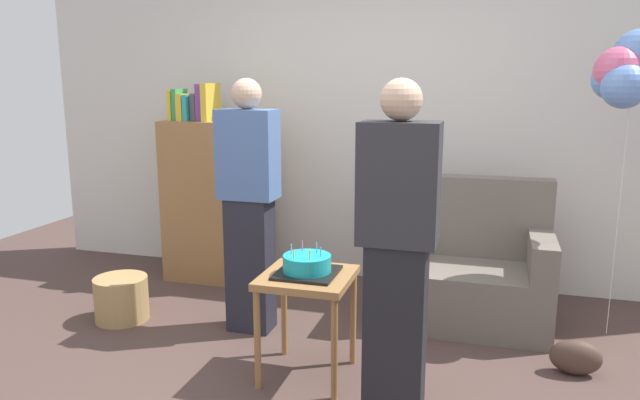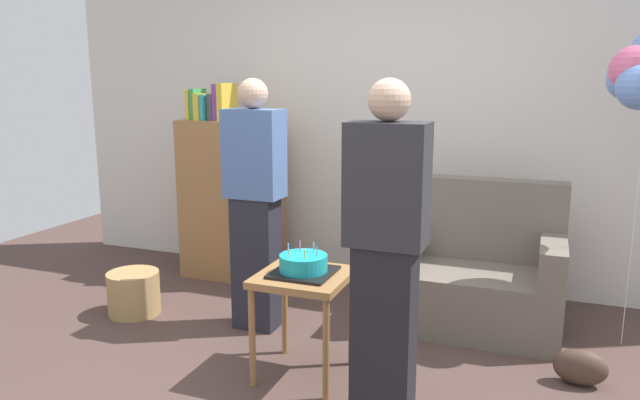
# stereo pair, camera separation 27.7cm
# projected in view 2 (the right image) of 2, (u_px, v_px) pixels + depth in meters

# --- Properties ---
(ground_plane) EXTENTS (8.00, 8.00, 0.00)m
(ground_plane) POSITION_uv_depth(u_px,v_px,m) (303.00, 398.00, 3.10)
(ground_plane) COLOR #4C3833
(wall_back) EXTENTS (6.00, 0.10, 2.70)m
(wall_back) POSITION_uv_depth(u_px,v_px,m) (402.00, 114.00, 4.70)
(wall_back) COLOR silver
(wall_back) RESTS_ON ground_plane
(couch) EXTENTS (1.10, 0.70, 0.96)m
(couch) POSITION_uv_depth(u_px,v_px,m) (475.00, 275.00, 3.98)
(couch) COLOR #6B6056
(couch) RESTS_ON ground_plane
(bookshelf) EXTENTS (0.80, 0.36, 1.59)m
(bookshelf) POSITION_uv_depth(u_px,v_px,m) (230.00, 196.00, 4.88)
(bookshelf) COLOR olive
(bookshelf) RESTS_ON ground_plane
(side_table) EXTENTS (0.48, 0.48, 0.59)m
(side_table) POSITION_uv_depth(u_px,v_px,m) (304.00, 289.00, 3.25)
(side_table) COLOR olive
(side_table) RESTS_ON ground_plane
(birthday_cake) EXTENTS (0.32, 0.32, 0.16)m
(birthday_cake) POSITION_uv_depth(u_px,v_px,m) (303.00, 265.00, 3.22)
(birthday_cake) COLOR black
(birthday_cake) RESTS_ON side_table
(person_blowing_candles) EXTENTS (0.36, 0.22, 1.63)m
(person_blowing_candles) POSITION_uv_depth(u_px,v_px,m) (255.00, 204.00, 3.84)
(person_blowing_candles) COLOR #23232D
(person_blowing_candles) RESTS_ON ground_plane
(person_holding_cake) EXTENTS (0.36, 0.22, 1.63)m
(person_holding_cake) POSITION_uv_depth(u_px,v_px,m) (386.00, 255.00, 2.74)
(person_holding_cake) COLOR black
(person_holding_cake) RESTS_ON ground_plane
(wicker_basket) EXTENTS (0.36, 0.36, 0.30)m
(wicker_basket) POSITION_uv_depth(u_px,v_px,m) (134.00, 293.00, 4.20)
(wicker_basket) COLOR #A88451
(wicker_basket) RESTS_ON ground_plane
(handbag) EXTENTS (0.28, 0.14, 0.20)m
(handbag) POSITION_uv_depth(u_px,v_px,m) (580.00, 367.00, 3.22)
(handbag) COLOR #473328
(handbag) RESTS_ON ground_plane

